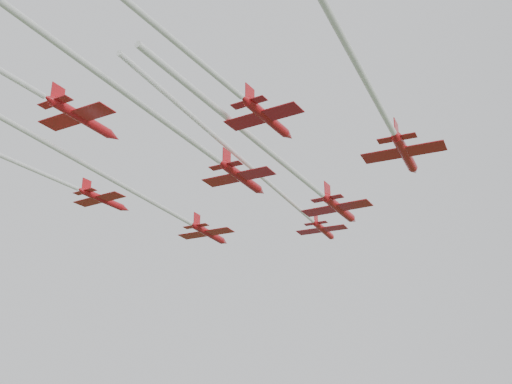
# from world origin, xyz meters

# --- Properties ---
(jet_lead) EXTENTS (21.94, 56.93, 2.39)m
(jet_lead) POSITION_xyz_m (1.91, 6.40, 52.78)
(jet_lead) COLOR red
(jet_row2_left) EXTENTS (24.49, 60.55, 2.50)m
(jet_row2_left) POSITION_xyz_m (-15.92, -2.93, 50.11)
(jet_row2_left) COLOR red
(jet_row2_right) EXTENTS (21.79, 46.56, 2.83)m
(jet_row2_right) POSITION_xyz_m (5.09, -3.46, 50.79)
(jet_row2_right) COLOR red
(jet_row3_mid) EXTENTS (22.47, 51.55, 2.58)m
(jet_row3_mid) POSITION_xyz_m (-7.37, -19.78, 50.05)
(jet_row3_mid) COLOR red
(jet_row3_right) EXTENTS (19.83, 51.92, 2.66)m
(jet_row3_right) POSITION_xyz_m (11.91, -24.01, 50.25)
(jet_row3_right) COLOR red
(jet_row4_right) EXTENTS (22.38, 45.13, 2.34)m
(jet_row4_right) POSITION_xyz_m (-3.30, -31.66, 50.50)
(jet_row4_right) COLOR red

